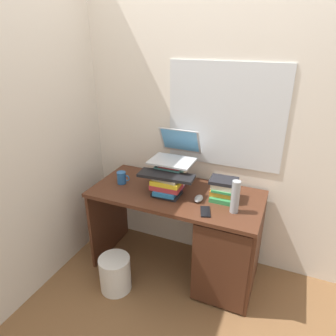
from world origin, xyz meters
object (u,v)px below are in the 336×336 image
object	(u,v)px
book_stack_tall	(171,175)
book_stack_side	(224,189)
computer_mouse	(199,199)
water_bottle	(235,197)
laptop	(175,152)
keyboard	(166,176)
desk	(214,240)
cell_phone	(205,212)
mug	(122,178)
book_stack_keyboard_riser	(167,186)
wastebasket	(115,274)

from	to	relation	value
book_stack_tall	book_stack_side	size ratio (longest dim) A/B	1.14
computer_mouse	water_bottle	world-z (taller)	water_bottle
laptop	water_bottle	world-z (taller)	laptop
book_stack_tall	water_bottle	xyz separation A→B (m)	(0.55, -0.19, 0.02)
keyboard	computer_mouse	xyz separation A→B (m)	(0.25, 0.01, -0.14)
desk	water_bottle	xyz separation A→B (m)	(0.14, -0.08, 0.45)
desk	cell_phone	bearing A→B (deg)	-103.85
book_stack_side	keyboard	world-z (taller)	keyboard
cell_phone	mug	bearing A→B (deg)	149.17
book_stack_side	keyboard	bearing A→B (deg)	-164.22
desk	laptop	bearing A→B (deg)	155.67
laptop	cell_phone	size ratio (longest dim) A/B	2.60
book_stack_keyboard_riser	cell_phone	world-z (taller)	book_stack_keyboard_riser
laptop	keyboard	bearing A→B (deg)	-85.36
book_stack_side	computer_mouse	xyz separation A→B (m)	(-0.16, -0.10, -0.06)
keyboard	water_bottle	size ratio (longest dim) A/B	1.78
computer_mouse	water_bottle	distance (m)	0.29
book_stack_keyboard_riser	book_stack_side	distance (m)	0.43
computer_mouse	mug	distance (m)	0.67
book_stack_tall	water_bottle	bearing A→B (deg)	-18.90
computer_mouse	cell_phone	xyz separation A→B (m)	(0.09, -0.13, -0.01)
computer_mouse	cell_phone	size ratio (longest dim) A/B	0.76
cell_phone	book_stack_keyboard_riser	bearing A→B (deg)	141.77
cell_phone	wastebasket	distance (m)	0.90
cell_phone	computer_mouse	bearing A→B (deg)	105.75
desk	book_stack_keyboard_riser	distance (m)	0.56
desk	book_stack_keyboard_riser	xyz separation A→B (m)	(-0.38, -0.04, 0.41)
book_stack_side	mug	world-z (taller)	book_stack_side
book_stack_tall	book_stack_side	world-z (taller)	book_stack_tall
book_stack_tall	water_bottle	world-z (taller)	water_bottle
mug	cell_phone	size ratio (longest dim) A/B	0.82
water_bottle	desk	bearing A→B (deg)	149.63
wastebasket	desk	bearing A→B (deg)	29.67
book_stack_tall	book_stack_keyboard_riser	distance (m)	0.15
book_stack_keyboard_riser	keyboard	xyz separation A→B (m)	(-0.00, 0.00, 0.09)
computer_mouse	mug	size ratio (longest dim) A/B	0.93
desk	keyboard	xyz separation A→B (m)	(-0.39, -0.04, 0.50)
computer_mouse	mug	bearing A→B (deg)	177.73
book_stack_side	laptop	bearing A→B (deg)	165.83
laptop	book_stack_side	bearing A→B (deg)	-14.17
computer_mouse	keyboard	bearing A→B (deg)	-177.16
book_stack_keyboard_riser	computer_mouse	bearing A→B (deg)	2.94
desk	keyboard	bearing A→B (deg)	-173.52
mug	cell_phone	distance (m)	0.78
book_stack_tall	keyboard	distance (m)	0.16
wastebasket	mug	bearing A→B (deg)	107.92
book_stack_tall	mug	world-z (taller)	book_stack_tall
desk	laptop	size ratio (longest dim) A/B	3.74
wastebasket	laptop	bearing A→B (deg)	64.44
water_bottle	wastebasket	xyz separation A→B (m)	(-0.81, -0.30, -0.71)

